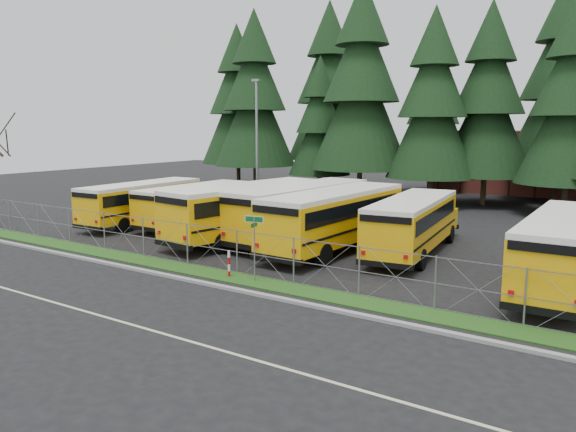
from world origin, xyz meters
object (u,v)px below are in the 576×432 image
(bus_east, at_px, (566,252))
(striped_bollard, at_px, (229,264))
(bus_0, at_px, (146,203))
(bus_1, at_px, (198,205))
(bus_3, at_px, (252,212))
(bus_4, at_px, (305,212))
(light_standard, at_px, (257,138))
(bus_5, at_px, (339,220))
(bus_2, at_px, (226,213))
(bus_6, at_px, (414,226))
(street_sign, at_px, (254,235))

(bus_east, distance_m, striped_bollard, 13.80)
(bus_0, height_order, striped_bollard, bus_0)
(bus_1, relative_size, bus_3, 0.83)
(bus_3, relative_size, bus_4, 1.01)
(bus_0, relative_size, bus_3, 0.86)
(striped_bollard, distance_m, light_standard, 22.30)
(bus_0, height_order, bus_5, bus_5)
(bus_2, xyz_separation_m, striped_bollard, (6.61, -7.67, -0.69))
(bus_6, bearing_deg, bus_5, -166.38)
(bus_5, xyz_separation_m, light_standard, (-13.30, 10.62, 3.90))
(bus_4, xyz_separation_m, bus_6, (6.51, 0.15, -0.15))
(bus_1, bearing_deg, bus_3, -16.66)
(bus_4, relative_size, bus_5, 1.00)
(bus_0, xyz_separation_m, bus_1, (3.22, 1.53, -0.06))
(bus_2, relative_size, bus_6, 0.89)
(bus_4, distance_m, striped_bollard, 8.92)
(bus_6, distance_m, street_sign, 9.51)
(bus_2, distance_m, bus_5, 7.91)
(bus_east, bearing_deg, striped_bollard, -154.42)
(bus_1, height_order, bus_5, bus_5)
(bus_6, xyz_separation_m, striped_bollard, (-4.93, -8.87, -0.85))
(bus_4, bearing_deg, bus_1, -177.66)
(bus_0, distance_m, bus_3, 9.11)
(striped_bollard, bearing_deg, light_standard, 123.52)
(bus_5, bearing_deg, bus_4, 159.11)
(bus_0, bearing_deg, bus_3, -4.23)
(bus_2, height_order, bus_east, bus_east)
(bus_4, bearing_deg, street_sign, -68.15)
(street_sign, bearing_deg, bus_1, 142.19)
(striped_bollard, bearing_deg, bus_east, 26.61)
(bus_1, relative_size, bus_2, 1.04)
(bus_0, relative_size, bus_4, 0.87)
(bus_3, bearing_deg, bus_5, 12.61)
(bus_1, bearing_deg, street_sign, -37.50)
(bus_2, distance_m, bus_3, 2.60)
(bus_4, relative_size, striped_bollard, 10.19)
(bus_1, relative_size, bus_4, 0.83)
(bus_east, height_order, light_standard, light_standard)
(bus_2, height_order, light_standard, light_standard)
(bus_5, bearing_deg, bus_2, -179.26)
(bus_1, distance_m, bus_4, 8.41)
(bus_0, distance_m, bus_east, 25.54)
(bus_1, xyz_separation_m, bus_2, (3.38, -1.19, -0.05))
(bus_2, xyz_separation_m, street_sign, (7.91, -7.57, 0.74))
(bus_1, height_order, bus_3, bus_3)
(street_sign, relative_size, light_standard, 0.28)
(bus_0, distance_m, light_standard, 11.61)
(bus_0, relative_size, street_sign, 3.79)
(bus_4, bearing_deg, bus_6, 4.68)
(bus_east, bearing_deg, bus_1, 172.07)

